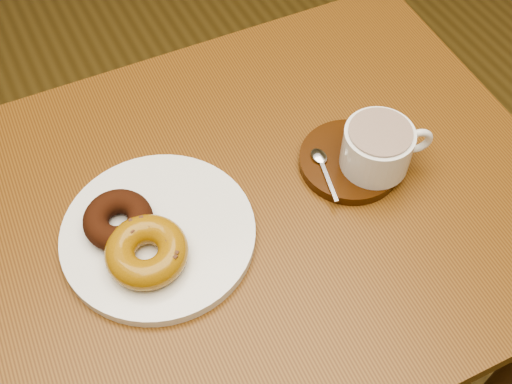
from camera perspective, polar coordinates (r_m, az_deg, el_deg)
name	(u,v)px	position (r m, az deg, el deg)	size (l,w,h in m)	color
cafe_table	(245,254)	(1.00, -1.03, -5.51)	(0.91, 0.70, 0.83)	brown
donut_plate	(158,234)	(0.86, -8.67, -3.72)	(0.26, 0.26, 0.02)	white
donut_cinnamon	(118,220)	(0.85, -12.16, -2.43)	(0.09, 0.09, 0.03)	#34160A
donut_caramel	(147,252)	(0.82, -9.70, -5.26)	(0.12, 0.12, 0.04)	#9C6A11
saucer	(350,161)	(0.93, 8.35, 2.74)	(0.15, 0.15, 0.02)	#331807
coffee_cup	(378,147)	(0.90, 10.82, 3.92)	(0.13, 0.10, 0.07)	white
teaspoon	(321,161)	(0.91, 5.78, 2.78)	(0.03, 0.09, 0.01)	silver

